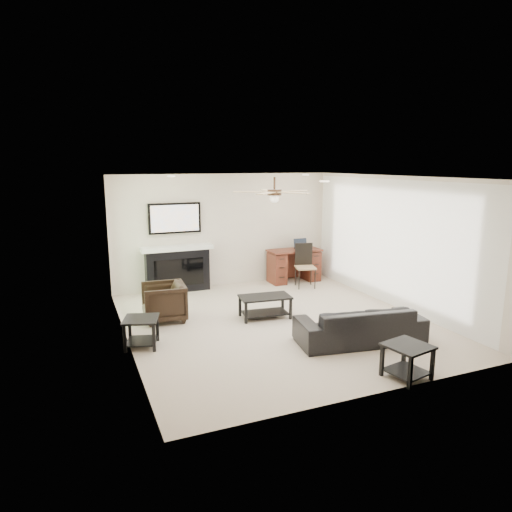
% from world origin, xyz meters
% --- Properties ---
extents(room_shell, '(5.50, 5.54, 2.52)m').
position_xyz_m(room_shell, '(0.19, 0.08, 1.68)').
color(room_shell, '#BDAA98').
rests_on(room_shell, ground).
extents(sofa, '(2.04, 1.05, 0.57)m').
position_xyz_m(sofa, '(0.82, -1.30, 0.28)').
color(sofa, black).
rests_on(sofa, ground).
extents(armchair, '(0.79, 0.77, 0.67)m').
position_xyz_m(armchair, '(-1.78, 0.85, 0.34)').
color(armchair, black).
rests_on(armchair, ground).
extents(coffee_table, '(0.95, 0.59, 0.40)m').
position_xyz_m(coffee_table, '(-0.08, 0.30, 0.20)').
color(coffee_table, black).
rests_on(coffee_table, ground).
extents(end_table_near, '(0.61, 0.61, 0.45)m').
position_xyz_m(end_table_near, '(0.67, -2.55, 0.23)').
color(end_table_near, black).
rests_on(end_table_near, ground).
extents(end_table_left, '(0.63, 0.63, 0.45)m').
position_xyz_m(end_table_left, '(-2.33, -0.20, 0.23)').
color(end_table_left, black).
rests_on(end_table_left, ground).
extents(fireplace_unit, '(1.52, 0.34, 1.91)m').
position_xyz_m(fireplace_unit, '(-1.13, 2.58, 0.95)').
color(fireplace_unit, black).
rests_on(fireplace_unit, ground).
extents(desk, '(1.22, 0.56, 0.76)m').
position_xyz_m(desk, '(1.57, 2.39, 0.38)').
color(desk, '#3E190F').
rests_on(desk, ground).
extents(desk_chair, '(0.52, 0.53, 0.97)m').
position_xyz_m(desk_chair, '(1.57, 1.84, 0.48)').
color(desk_chair, black).
rests_on(desk_chair, ground).
extents(laptop, '(0.33, 0.24, 0.23)m').
position_xyz_m(laptop, '(1.77, 2.37, 0.88)').
color(laptop, black).
rests_on(laptop, desk).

